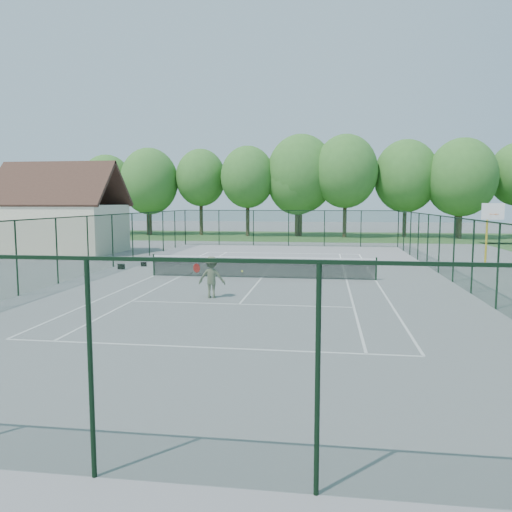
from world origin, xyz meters
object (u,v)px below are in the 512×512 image
(tennis_player, at_px, (212,277))
(basketball_goal, at_px, (490,223))
(sports_bag_a, at_px, (121,267))
(tennis_net, at_px, (262,266))

(tennis_player, bearing_deg, basketball_goal, 38.45)
(basketball_goal, relative_size, tennis_player, 1.79)
(basketball_goal, distance_m, sports_bag_a, 20.75)
(sports_bag_a, xyz_separation_m, tennis_player, (6.84, -7.38, 0.67))
(tennis_net, bearing_deg, tennis_player, -103.59)
(sports_bag_a, bearing_deg, basketball_goal, 25.71)
(basketball_goal, bearing_deg, sports_bag_a, -170.69)
(tennis_net, distance_m, tennis_player, 5.46)
(tennis_net, relative_size, tennis_player, 5.45)
(basketball_goal, bearing_deg, tennis_player, -141.55)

